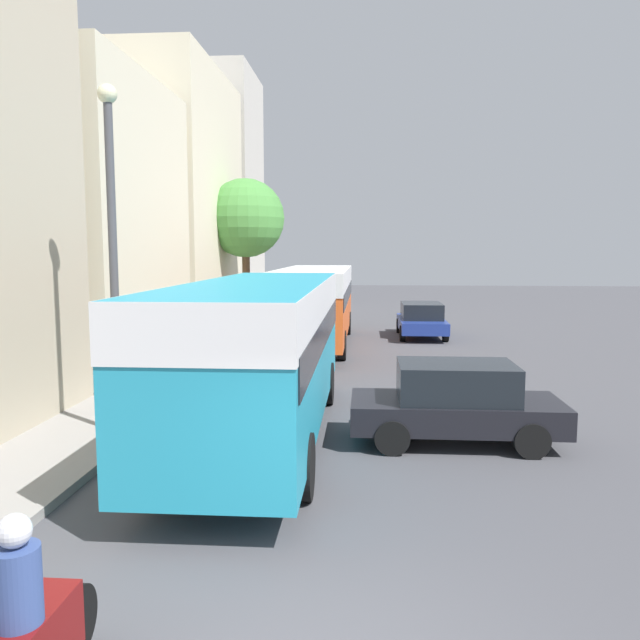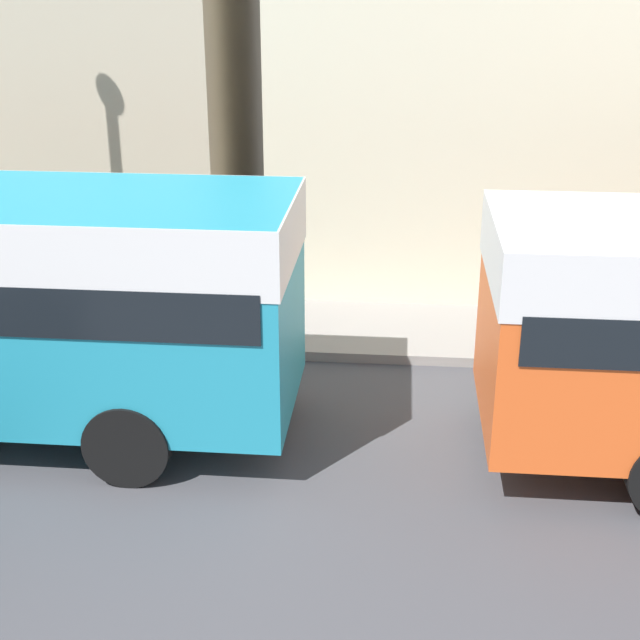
# 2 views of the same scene
# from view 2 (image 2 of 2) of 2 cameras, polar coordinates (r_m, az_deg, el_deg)

# --- Properties ---
(building_midblock) EXTENTS (5.06, 7.73, 9.00)m
(building_midblock) POSITION_cam_2_polar(r_m,az_deg,el_deg) (16.91, 11.36, 17.98)
(building_midblock) COLOR beige
(building_midblock) RESTS_ON ground_plane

